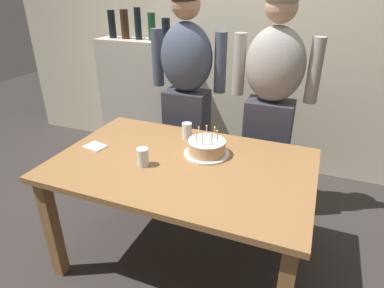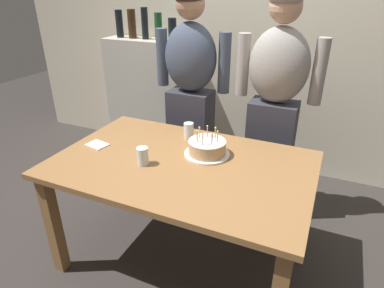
% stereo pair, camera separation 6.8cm
% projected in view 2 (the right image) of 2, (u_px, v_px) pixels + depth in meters
% --- Properties ---
extents(ground_plane, '(10.00, 10.00, 0.00)m').
position_uv_depth(ground_plane, '(183.00, 256.00, 2.24)').
color(ground_plane, '#332D2B').
extents(back_wall, '(5.20, 0.10, 2.60)m').
position_uv_depth(back_wall, '(255.00, 31.00, 2.94)').
color(back_wall, beige).
rests_on(back_wall, ground_plane).
extents(dining_table, '(1.50, 0.96, 0.74)m').
position_uv_depth(dining_table, '(182.00, 176.00, 1.95)').
color(dining_table, olive).
rests_on(dining_table, ground_plane).
extents(birthday_cake, '(0.28, 0.28, 0.17)m').
position_uv_depth(birthday_cake, '(207.00, 148.00, 1.97)').
color(birthday_cake, white).
rests_on(birthday_cake, dining_table).
extents(water_glass_near, '(0.07, 0.07, 0.11)m').
position_uv_depth(water_glass_near, '(143.00, 156.00, 1.87)').
color(water_glass_near, silver).
rests_on(water_glass_near, dining_table).
extents(water_glass_far, '(0.07, 0.07, 0.11)m').
position_uv_depth(water_glass_far, '(189.00, 131.00, 2.18)').
color(water_glass_far, silver).
rests_on(water_glass_far, dining_table).
extents(napkin_stack, '(0.15, 0.12, 0.01)m').
position_uv_depth(napkin_stack, '(97.00, 145.00, 2.11)').
color(napkin_stack, white).
rests_on(napkin_stack, dining_table).
extents(person_man_bearded, '(0.61, 0.27, 1.66)m').
position_uv_depth(person_man_bearded, '(191.00, 97.00, 2.59)').
color(person_man_bearded, '#33333D').
rests_on(person_man_bearded, ground_plane).
extents(person_woman_cardigan, '(0.61, 0.27, 1.66)m').
position_uv_depth(person_woman_cardigan, '(274.00, 108.00, 2.35)').
color(person_woman_cardigan, '#33333D').
rests_on(person_woman_cardigan, ground_plane).
extents(shelf_cabinet, '(0.87, 0.30, 1.49)m').
position_uv_depth(shelf_cabinet, '(149.00, 97.00, 3.43)').
color(shelf_cabinet, beige).
rests_on(shelf_cabinet, ground_plane).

